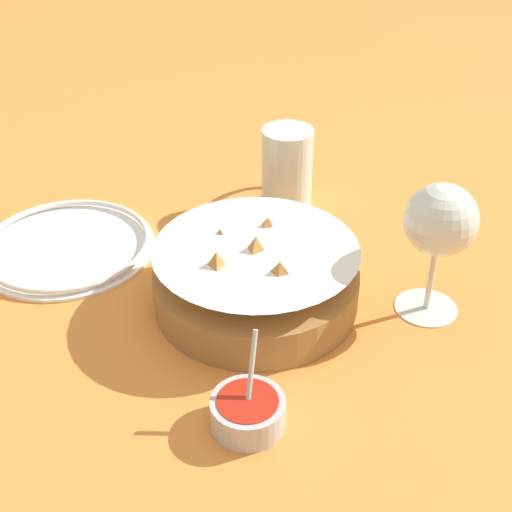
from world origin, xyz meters
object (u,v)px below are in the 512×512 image
(food_basket, at_px, (255,278))
(sauce_cup, at_px, (248,411))
(side_plate, at_px, (67,245))
(beer_mug, at_px, (287,170))
(wine_glass, at_px, (440,224))

(food_basket, distance_m, sauce_cup, 0.19)
(food_basket, height_order, sauce_cup, food_basket)
(food_basket, bearing_deg, side_plate, 78.20)
(food_basket, relative_size, beer_mug, 2.04)
(beer_mug, xyz_separation_m, side_plate, (-0.18, 0.26, -0.05))
(wine_glass, bearing_deg, sauce_cup, 143.63)
(food_basket, height_order, side_plate, food_basket)
(beer_mug, bearing_deg, sauce_cup, -174.19)
(food_basket, relative_size, side_plate, 1.04)
(wine_glass, distance_m, side_plate, 0.48)
(food_basket, height_order, wine_glass, wine_glass)
(food_basket, relative_size, sauce_cup, 2.58)
(sauce_cup, bearing_deg, food_basket, 10.73)
(beer_mug, bearing_deg, food_basket, -178.09)
(food_basket, distance_m, wine_glass, 0.22)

